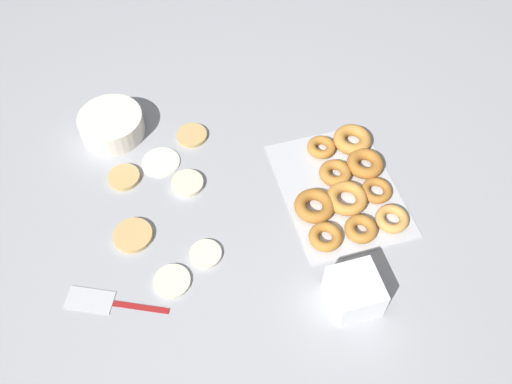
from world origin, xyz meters
The scene contains 12 objects.
ground_plane centered at (0.00, 0.00, 0.00)m, with size 3.00×3.00×0.00m, color #9EA0A5.
pancake_0 centered at (0.15, 0.23, 0.01)m, with size 0.09×0.09×0.01m, color tan.
pancake_1 centered at (0.07, 0.06, 0.01)m, with size 0.09×0.09×0.02m, color beige.
pancake_2 centered at (-0.05, 0.23, 0.01)m, with size 0.10×0.10×0.01m, color tan.
pancake_3 centered at (0.17, 0.12, 0.00)m, with size 0.11×0.11×0.01m, color silver.
pancake_4 centered at (0.25, 0.01, 0.01)m, with size 0.09×0.09×0.01m, color tan.
pancake_5 centered at (-0.16, 0.06, 0.01)m, with size 0.08×0.08×0.01m, color beige.
pancake_6 centered at (-0.21, 0.16, 0.01)m, with size 0.09×0.09×0.01m, color beige.
donut_tray centered at (-0.06, -0.36, 0.02)m, with size 0.41×0.31×0.04m.
batter_bowl centered at (0.33, 0.23, 0.03)m, with size 0.19×0.19×0.07m.
container_stack centered at (-0.38, -0.25, 0.05)m, with size 0.12×0.11×0.10m.
spatula centered at (-0.21, 0.34, 0.00)m, with size 0.14×0.25×0.01m.
Camera 1 is at (-0.84, 0.13, 1.22)m, focal length 38.00 mm.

